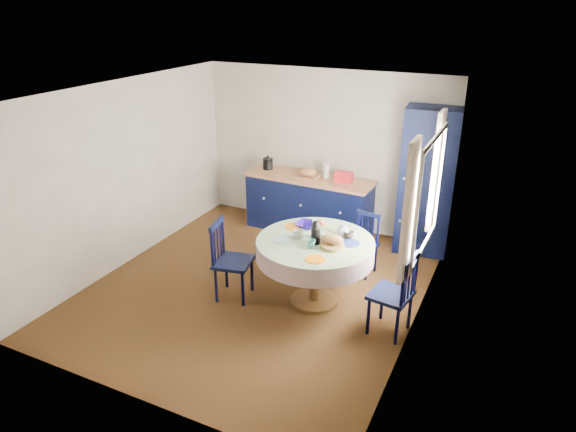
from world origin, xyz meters
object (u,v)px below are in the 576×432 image
dining_table (316,250)px  mug_d (316,224)px  kitchen_counter (309,203)px  mug_a (299,234)px  chair_far (363,244)px  mug_c (349,235)px  cobalt_bowl (307,225)px  mug_b (311,244)px  pantry_cabinet (427,182)px  chair_left (230,260)px  chair_right (395,294)px

dining_table → mug_d: bearing=111.4°
dining_table → kitchen_counter: bearing=115.3°
mug_a → kitchen_counter: bearing=109.8°
chair_far → mug_c: size_ratio=7.34×
kitchen_counter → cobalt_bowl: bearing=-66.0°
dining_table → cobalt_bowl: dining_table is taller
mug_a → mug_c: mug_a is taller
mug_a → mug_b: (0.23, -0.17, -0.00)m
chair_far → mug_a: mug_a is taller
pantry_cabinet → chair_left: size_ratio=2.10×
mug_d → chair_far: bearing=57.8°
chair_left → mug_a: bearing=-82.7°
mug_b → chair_left: bearing=-174.0°
mug_c → mug_d: 0.48m
chair_left → chair_far: bearing=-56.4°
chair_right → mug_a: size_ratio=7.36×
pantry_cabinet → chair_left: pantry_cabinet is taller
cobalt_bowl → pantry_cabinet: bearing=57.4°
chair_far → mug_d: size_ratio=7.60×
mug_b → mug_a: bearing=144.4°
kitchen_counter → cobalt_bowl: 1.80m
chair_right → pantry_cabinet: bearing=-167.2°
mug_d → cobalt_bowl: mug_d is taller
chair_far → mug_b: bearing=-94.0°
chair_left → chair_right: chair_left is taller
mug_a → chair_right: bearing=-7.7°
dining_table → mug_c: 0.43m
mug_d → dining_table: bearing=-68.6°
mug_b → mug_c: 0.51m
kitchen_counter → mug_c: bearing=-52.2°
mug_a → mug_d: (0.08, 0.37, -0.00)m
chair_right → chair_far: bearing=-139.5°
mug_d → mug_a: bearing=-101.7°
kitchen_counter → chair_far: 1.51m
chair_left → cobalt_bowl: (0.76, 0.60, 0.37)m
kitchen_counter → mug_d: size_ratio=18.57×
dining_table → chair_far: dining_table is taller
pantry_cabinet → chair_left: bearing=-134.6°
mug_a → chair_far: bearing=64.4°
dining_table → mug_a: 0.28m
mug_b → mug_d: mug_d is taller
mug_c → mug_b: bearing=-126.9°
pantry_cabinet → cobalt_bowl: bearing=-128.5°
chair_far → kitchen_counter: bearing=150.1°
mug_c → mug_d: size_ratio=1.04×
chair_left → chair_far: (1.28, 1.29, -0.09)m
kitchen_counter → mug_b: (0.93, -2.11, 0.42)m
chair_right → mug_d: (-1.15, 0.53, 0.39)m
cobalt_bowl → mug_b: bearing=-61.3°
cobalt_bowl → chair_far: bearing=52.8°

